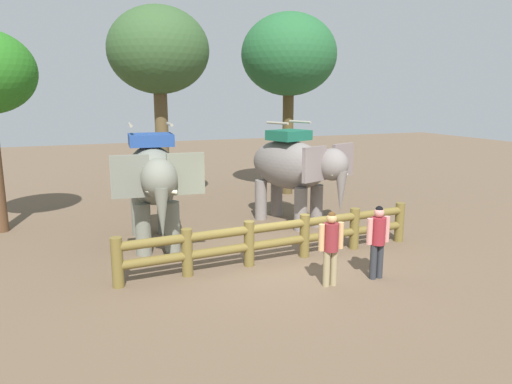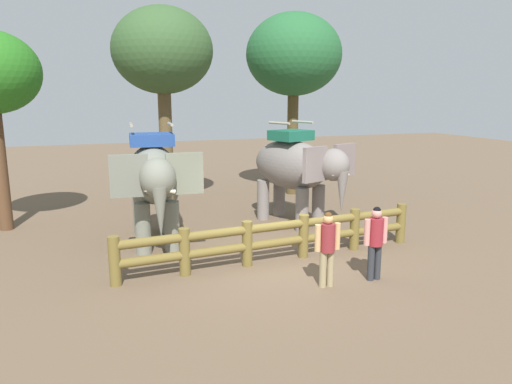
# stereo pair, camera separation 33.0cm
# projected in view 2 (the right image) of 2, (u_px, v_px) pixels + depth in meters

# --- Properties ---
(ground_plane) EXTENTS (60.00, 60.00, 0.00)m
(ground_plane) POSITION_uv_depth(u_px,v_px,m) (279.00, 263.00, 10.99)
(ground_plane) COLOR brown
(log_fence) EXTENTS (7.54, 0.65, 1.05)m
(log_fence) POSITION_uv_depth(u_px,v_px,m) (276.00, 237.00, 11.01)
(log_fence) COLOR brown
(log_fence) RESTS_ON ground
(elephant_near_left) EXTENTS (2.10, 3.69, 3.15)m
(elephant_near_left) POSITION_uv_depth(u_px,v_px,m) (154.00, 178.00, 12.01)
(elephant_near_left) COLOR slate
(elephant_near_left) RESTS_ON ground
(elephant_center) EXTENTS (2.59, 3.68, 3.09)m
(elephant_center) POSITION_uv_depth(u_px,v_px,m) (296.00, 168.00, 13.96)
(elephant_center) COLOR gray
(elephant_center) RESTS_ON ground
(tourist_woman_in_black) EXTENTS (0.56, 0.32, 1.59)m
(tourist_woman_in_black) POSITION_uv_depth(u_px,v_px,m) (375.00, 238.00, 9.84)
(tourist_woman_in_black) COLOR #2D3035
(tourist_woman_in_black) RESTS_ON ground
(tourist_man_in_blue) EXTENTS (0.56, 0.31, 1.57)m
(tourist_man_in_blue) POSITION_uv_depth(u_px,v_px,m) (327.00, 244.00, 9.49)
(tourist_man_in_blue) COLOR #9C8C64
(tourist_man_in_blue) RESTS_ON ground
(tree_far_left) EXTENTS (3.59, 3.59, 6.86)m
(tree_far_left) POSITION_uv_depth(u_px,v_px,m) (294.00, 56.00, 17.68)
(tree_far_left) COLOR brown
(tree_far_left) RESTS_ON ground
(tree_back_center) EXTENTS (3.30, 3.30, 6.68)m
(tree_back_center) POSITION_uv_depth(u_px,v_px,m) (163.00, 53.00, 15.43)
(tree_back_center) COLOR brown
(tree_back_center) RESTS_ON ground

